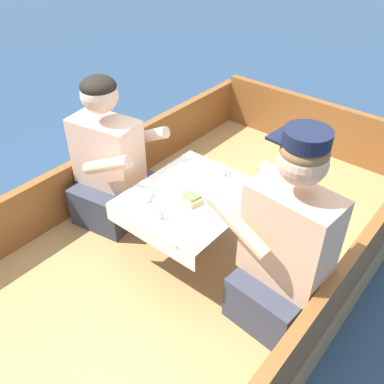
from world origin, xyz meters
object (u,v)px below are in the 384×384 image
object	(u,v)px
person_port	(110,165)
person_starboard	(286,250)
sandwich	(191,199)
coffee_cup_port	(220,169)
coffee_cup_starboard	(157,211)

from	to	relation	value
person_port	person_starboard	world-z (taller)	person_starboard
person_port	person_starboard	size ratio (longest dim) A/B	0.91
person_starboard	sandwich	world-z (taller)	person_starboard
person_port	coffee_cup_port	distance (m)	0.68
person_port	sandwich	world-z (taller)	person_port
person_starboard	coffee_cup_port	bearing A→B (deg)	-22.56
person_starboard	sandwich	size ratio (longest dim) A/B	8.96
sandwich	coffee_cup_starboard	world-z (taller)	coffee_cup_starboard
person_starboard	coffee_cup_starboard	size ratio (longest dim) A/B	11.57
person_port	coffee_cup_starboard	bearing A→B (deg)	-28.20
person_port	coffee_cup_starboard	size ratio (longest dim) A/B	10.50
person_starboard	sandwich	distance (m)	0.56
person_port	sandwich	xyz separation A→B (m)	(0.65, -0.00, 0.06)
person_starboard	person_port	bearing A→B (deg)	4.94
coffee_cup_port	coffee_cup_starboard	bearing A→B (deg)	-91.56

